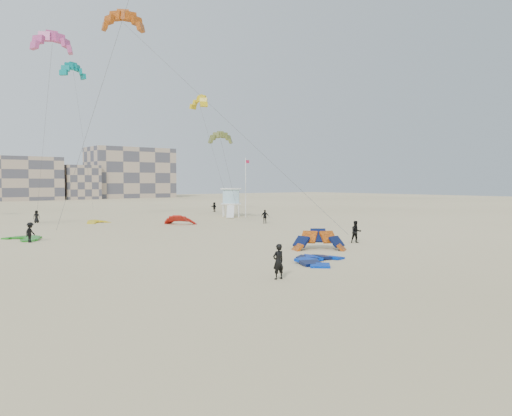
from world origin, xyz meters
TOP-DOWN VIEW (x-y plane):
  - ground at (0.00, 0.00)m, footprint 320.00×320.00m
  - kite_ground_blue at (4.61, 1.36)m, footprint 5.59×5.67m
  - kite_ground_orange at (8.71, 5.52)m, footprint 5.52×5.52m
  - kite_ground_green at (-7.16, 26.35)m, footprint 4.68×4.51m
  - kite_ground_red_far at (11.85, 31.98)m, footprint 5.43×5.41m
  - kite_ground_yellow at (4.67, 39.86)m, footprint 3.80×3.91m
  - kitesurfer_main at (-1.06, -1.14)m, footprint 0.70×0.47m
  - kitesurfer_b at (14.17, 6.64)m, footprint 1.13×1.07m
  - kitesurfer_c at (-7.15, 23.78)m, footprint 1.24×1.21m
  - kitesurfer_d at (20.53, 26.48)m, footprint 1.02×0.96m
  - kitesurfer_e at (-1.32, 44.61)m, footprint 0.81×0.57m
  - kitesurfer_f at (28.81, 50.36)m, footprint 0.54×1.53m
  - kite_fly_orange at (3.85, 29.58)m, footprint 10.49×27.32m
  - kite_fly_pink at (0.04, 41.25)m, footprint 4.96×11.15m
  - kite_fly_olive at (17.04, 30.99)m, footprint 3.88×3.91m
  - kite_fly_yellow at (24.45, 48.03)m, footprint 8.51×3.98m
  - kite_fly_teal_b at (8.27, 58.97)m, footprint 5.38×7.57m
  - lifeguard_tower_near at (24.35, 39.02)m, footprint 4.15×6.29m
  - flagpole at (24.94, 36.27)m, footprint 0.69×0.11m
  - condo_east at (50.00, 132.00)m, footprint 26.00×14.00m
  - condo_fill_right at (32.00, 128.00)m, footprint 10.00×10.00m

SIDE VIEW (x-z plane):
  - ground at x=0.00m, z-range 0.00..0.00m
  - kite_ground_blue at x=4.61m, z-range -0.52..0.52m
  - kite_ground_orange at x=8.71m, z-range -1.98..1.98m
  - kite_ground_green at x=-7.16m, z-range -0.37..0.37m
  - kite_ground_red_far at x=11.85m, z-range -1.70..1.70m
  - kite_ground_yellow at x=4.67m, z-range -0.64..0.64m
  - kitesurfer_e at x=-1.32m, z-range 0.00..1.57m
  - kitesurfer_f at x=28.81m, z-range 0.00..1.63m
  - kitesurfer_d at x=20.53m, z-range 0.00..1.69m
  - kitesurfer_c at x=-7.15m, z-range 0.00..1.71m
  - kitesurfer_b at x=14.17m, z-range 0.00..1.85m
  - kitesurfer_main at x=-1.06m, z-range 0.00..1.86m
  - lifeguard_tower_near at x=24.35m, z-range -0.02..4.17m
  - flagpole at x=24.94m, z-range 0.20..8.73m
  - condo_fill_right at x=32.00m, z-range 0.00..10.00m
  - condo_east at x=50.00m, z-range 0.00..16.00m
  - kite_fly_olive at x=17.04m, z-range 5.16..15.74m
  - kite_fly_yellow at x=24.45m, z-range 8.58..26.78m
  - kite_fly_pink at x=0.04m, z-range 10.44..32.47m
  - kite_fly_orange at x=3.85m, z-range 10.62..32.89m
  - kite_fly_teal_b at x=8.27m, z-range 11.00..33.63m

